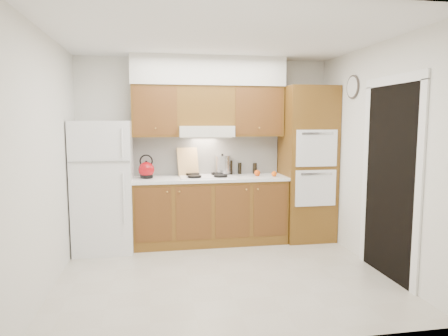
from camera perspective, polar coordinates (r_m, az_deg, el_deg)
name	(u,v)px	position (r m, az deg, el deg)	size (l,w,h in m)	color
floor	(223,274)	(4.66, -0.18, -14.85)	(3.60, 3.60, 0.00)	#B8B0A1
ceiling	(223,37)	(4.43, -0.19, 18.25)	(3.60, 3.60, 0.00)	white
wall_back	(206,150)	(5.84, -2.66, 2.62)	(3.60, 0.02, 2.60)	silver
wall_left	(48,162)	(4.43, -23.81, 0.78)	(0.02, 3.00, 2.60)	silver
wall_right	(374,157)	(4.99, 20.67, 1.51)	(0.02, 3.00, 2.60)	silver
fridge	(104,186)	(5.53, -16.77, -2.48)	(0.75, 0.72, 1.72)	white
base_cabinets	(210,211)	(5.67, -1.98, -6.18)	(2.11, 0.60, 0.90)	brown
countertop	(210,178)	(5.58, -1.98, -1.49)	(2.13, 0.62, 0.04)	white
backsplash	(207,155)	(5.83, -2.39, 1.83)	(2.11, 0.03, 0.56)	white
oven_cabinet	(307,164)	(5.90, 11.78, 0.58)	(0.70, 0.65, 2.20)	brown
upper_cab_left	(155,111)	(5.61, -9.80, 7.99)	(0.63, 0.33, 0.70)	brown
upper_cab_right	(256,112)	(5.80, 4.62, 8.02)	(0.73, 0.33, 0.70)	brown
range_hood	(206,131)	(5.60, -2.64, 5.27)	(0.75, 0.45, 0.15)	silver
upper_cab_over_hood	(205,106)	(5.66, -2.73, 8.83)	(0.75, 0.33, 0.55)	brown
soffit	(209,71)	(5.69, -2.23, 13.62)	(2.13, 0.36, 0.40)	silver
cooktop	(206,176)	(5.58, -2.52, -1.21)	(0.74, 0.50, 0.01)	white
doorway	(390,182)	(4.71, 22.58, -1.91)	(0.02, 0.90, 2.10)	black
wall_clock	(353,87)	(5.46, 17.94, 10.96)	(0.30, 0.30, 0.02)	#3F3833
kettle	(146,170)	(5.53, -11.03, -0.24)	(0.22, 0.22, 0.22)	maroon
cutting_board	(188,162)	(5.73, -5.19, 0.92)	(0.30, 0.02, 0.40)	tan
stock_pot	(222,165)	(5.77, -0.23, 0.50)	(0.23, 0.23, 0.24)	silver
condiment_a	(231,167)	(5.84, 0.94, 0.09)	(0.06, 0.06, 0.20)	black
condiment_b	(240,168)	(5.90, 2.26, -0.04)	(0.05, 0.05, 0.16)	black
condiment_c	(255,168)	(5.94, 4.43, -0.04)	(0.06, 0.06, 0.16)	black
orange_near	(274,174)	(5.66, 7.17, -0.83)	(0.08, 0.08, 0.08)	orange
orange_far	(257,173)	(5.68, 4.78, -0.72)	(0.08, 0.08, 0.08)	#DC4E0B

